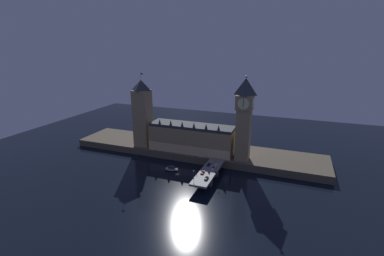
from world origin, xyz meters
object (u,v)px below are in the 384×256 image
Objects in this scene: street_lamp_far at (207,157)px; clock_tower at (244,117)px; car_northbound_trail at (203,172)px; car_southbound_lead at (207,178)px; pedestrian_near_rail at (197,174)px; street_lamp_mid at (216,167)px; boat_upstream at (172,169)px; street_lamp_near at (194,173)px; car_southbound_trail at (214,168)px; car_northbound_lead at (209,165)px; pedestrian_mid_walk at (215,171)px; victoria_tower at (143,113)px.

clock_tower is at bearing 36.15° from street_lamp_far.
car_northbound_trail is 0.97× the size of car_southbound_lead.
car_northbound_trail is at bearing 60.96° from pedestrian_near_rail.
boat_upstream is (-36.57, 4.64, -9.51)m from street_lamp_mid.
boat_upstream is (-25.31, 19.36, -9.51)m from street_lamp_near.
car_southbound_lead reaches higher than car_southbound_trail.
car_northbound_trail is 20.14m from street_lamp_far.
street_lamp_near reaches higher than car_southbound_trail.
car_southbound_lead is 8.30m from pedestrian_near_rail.
boat_upstream is (-25.31, -10.08, -9.92)m from street_lamp_far.
street_lamp_far is at bearing 118.55° from car_northbound_lead.
car_southbound_lead is 1.05× the size of car_southbound_trail.
clock_tower is 9.56× the size of street_lamp_far.
street_lamp_mid is at bearing -110.70° from clock_tower.
street_lamp_mid is (-11.98, -31.70, -29.67)m from clock_tower.
pedestrian_mid_walk is at bearing -126.52° from street_lamp_mid.
car_southbound_trail is at bearing 119.07° from pedestrian_mid_walk.
street_lamp_mid is (0.40, 0.54, 3.00)m from pedestrian_mid_walk.
car_northbound_lead is 0.78× the size of street_lamp_near.
victoria_tower reaches higher than car_southbound_lead.
car_northbound_trail is 10.78m from street_lamp_near.
street_lamp_near reaches higher than street_lamp_mid.
car_northbound_lead is 2.57× the size of pedestrian_near_rail.
clock_tower is at bearing 61.04° from pedestrian_near_rail.
victoria_tower is 84.95m from street_lamp_near.
street_lamp_far is at bearing 98.75° from car_northbound_trail.
car_southbound_trail is at bearing 59.92° from car_northbound_trail.
car_southbound_lead is 16.45m from car_southbound_trail.
street_lamp_far is (0.00, 29.44, 0.41)m from street_lamp_near.
car_southbound_lead is 2.56× the size of pedestrian_near_rail.
street_lamp_far is (-8.24, 27.00, 3.52)m from car_southbound_lead.
street_lamp_near is 0.90× the size of street_lamp_far.
car_southbound_lead is at bearing -54.82° from car_northbound_trail.
victoria_tower is 14.20× the size of car_southbound_trail.
street_lamp_far reaches higher than boat_upstream.
victoria_tower reaches higher than car_northbound_lead.
victoria_tower is 5.90× the size of boat_upstream.
car_northbound_trail is 30.54m from boat_upstream.
street_lamp_mid is (11.26, 14.72, -0.00)m from street_lamp_near.
car_southbound_lead is 13.02m from street_lamp_mid.
pedestrian_mid_walk is at bearing 52.56° from street_lamp_near.
car_southbound_trail is 2.79× the size of pedestrian_mid_walk.
pedestrian_near_rail is at bearing 85.56° from street_lamp_near.
boat_upstream is at bearing 153.24° from car_southbound_lead.
pedestrian_mid_walk is at bearing 28.87° from car_northbound_trail.
pedestrian_near_rail is at bearing -119.73° from car_southbound_trail.
car_northbound_trail is 10.43m from car_southbound_trail.
street_lamp_mid is (3.01, -4.16, 3.18)m from car_southbound_trail.
pedestrian_mid_walk is 18.11m from street_lamp_near.
street_lamp_mid is at bearing 53.48° from pedestrian_mid_walk.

